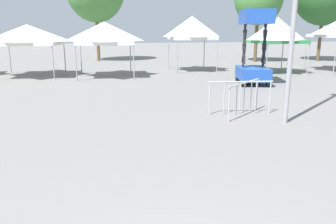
{
  "coord_description": "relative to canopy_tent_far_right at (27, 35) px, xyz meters",
  "views": [
    {
      "loc": [
        -0.68,
        -1.7,
        2.65
      ],
      "look_at": [
        0.35,
        3.68,
        1.3
      ],
      "focal_mm": 35.53,
      "sensor_mm": 36.0,
      "label": 1
    }
  ],
  "objects": [
    {
      "name": "canopy_tent_far_right",
      "position": [
        0.0,
        0.0,
        0.0
      ],
      "size": [
        3.78,
        3.78,
        2.97
      ],
      "color": "#9E9EA3",
      "rests_on": "ground"
    },
    {
      "name": "canopy_tent_right_of_center",
      "position": [
        4.35,
        -0.93,
        0.09
      ],
      "size": [
        3.27,
        3.27,
        3.11
      ],
      "color": "#9E9EA3",
      "rests_on": "ground"
    },
    {
      "name": "canopy_tent_far_left",
      "position": [
        9.99,
        0.93,
        0.39
      ],
      "size": [
        2.81,
        2.81,
        3.53
      ],
      "color": "#9E9EA3",
      "rests_on": "ground"
    },
    {
      "name": "canopy_tent_center",
      "position": [
        14.99,
        -0.96,
        0.24
      ],
      "size": [
        3.08,
        3.08,
        3.43
      ],
      "color": "#9E9EA3",
      "rests_on": "ground"
    },
    {
      "name": "scissor_lift",
      "position": [
        11.57,
        -5.12,
        -1.27
      ],
      "size": [
        1.9,
        2.56,
        3.6
      ],
      "color": "black",
      "rests_on": "ground"
    },
    {
      "name": "crowd_barrier_near_person",
      "position": [
        8.51,
        -10.82,
        -1.64
      ],
      "size": [
        2.1,
        0.24,
        1.08
      ],
      "color": "#B7BABF",
      "rests_on": "ground"
    },
    {
      "name": "crowd_barrier_mid_lot",
      "position": [
        8.56,
        -11.02,
        -1.64
      ],
      "size": [
        1.61,
        1.42,
        1.08
      ],
      "color": "#B7BABF",
      "rests_on": "ground"
    }
  ]
}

